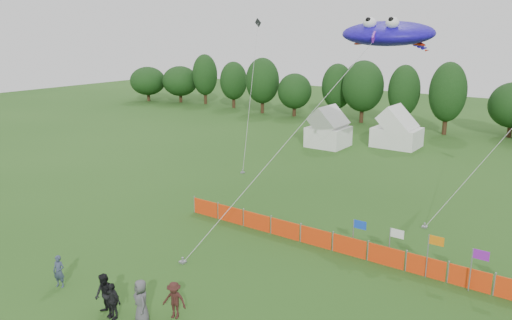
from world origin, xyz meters
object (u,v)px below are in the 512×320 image
Objects in this scene: tent_left at (328,130)px; spectator_e at (141,301)px; spectator_b at (105,295)px; spectator_d at (113,301)px; stingray_kite at (391,34)px; spectator_c at (174,300)px; barrier_fence at (349,246)px; tent_right at (397,131)px; spectator_a at (59,271)px.

spectator_e is at bearing -75.00° from tent_left.
spectator_b is 0.45m from spectator_d.
spectator_c is at bearing -92.68° from stingray_kite.
spectator_d is at bearing 20.46° from spectator_b.
stingray_kite reaches higher than spectator_e.
spectator_e is at bearing 31.67° from spectator_b.
tent_left reaches higher than spectator_b.
spectator_e is at bearing -111.13° from barrier_fence.
spectator_a is (-2.25, -36.79, -0.84)m from tent_right.
stingray_kite reaches higher than spectator_d.
spectator_e is (1.61, 0.54, 0.01)m from spectator_b.
spectator_a is at bearing 173.44° from spectator_c.
barrier_fence is 14.86m from stingray_kite.
stingray_kite is (10.51, -12.06, 9.60)m from tent_left.
tent_left is 0.16× the size of stingray_kite.
spectator_c is 2.52m from spectator_d.
tent_right reaches higher than spectator_d.
spectator_a is at bearing -93.49° from tent_right.
tent_right is at bearing 105.35° from spectator_b.
spectator_c is (9.60, -31.64, -0.86)m from tent_left.
spectator_c is 22.22m from stingray_kite.
spectator_b is at bearing -165.96° from spectator_c.
spectator_b is 0.08× the size of stingray_kite.
spectator_a is 0.83× the size of spectator_e.
stingray_kite reaches higher than tent_right.
spectator_e is (8.75, -32.65, -0.73)m from tent_left.
tent_left is 0.17× the size of barrier_fence.
spectator_c is at bearing -73.13° from tent_left.
spectator_c reaches higher than spectator_d.
spectator_c is 0.07× the size of stingray_kite.
tent_left is 2.34× the size of spectator_c.
spectator_d is (-5.28, -11.09, 0.29)m from barrier_fence.
stingray_kite is (4.81, -15.96, 9.65)m from tent_right.
barrier_fence is 0.94× the size of stingray_kite.
barrier_fence is 11.79× the size of spectator_e.
tent_right is at bearing 64.08° from spectator_a.
tent_left is at bearing 73.58° from spectator_a.
spectator_c is 0.86× the size of spectator_e.
spectator_a reaches higher than barrier_fence.
stingray_kite is at bearing 112.27° from spectator_e.
stingray_kite is at bearing -48.93° from tent_left.
tent_right reaches higher than barrier_fence.
barrier_fence is 13.75× the size of spectator_c.
stingray_kite reaches higher than barrier_fence.
tent_left is 25.54m from barrier_fence.
stingray_kite is at bearing 94.06° from spectator_b.
spectator_e is at bearing -19.76° from spectator_a.
spectator_c reaches higher than barrier_fence.
spectator_e is at bearing 23.08° from spectator_d.
spectator_b reaches higher than spectator_a.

